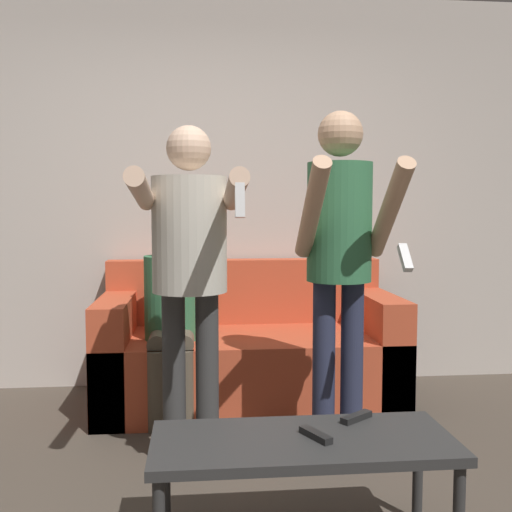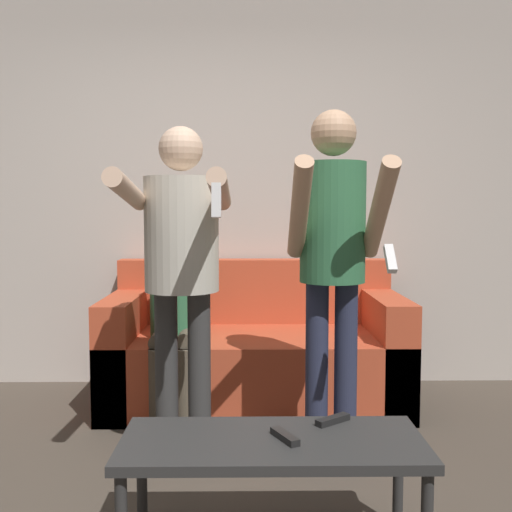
% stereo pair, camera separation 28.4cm
% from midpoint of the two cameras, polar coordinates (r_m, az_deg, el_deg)
% --- Properties ---
extents(wall_back, '(6.40, 0.06, 2.70)m').
position_cam_midpoint_polar(wall_back, '(4.22, -1.27, 6.11)').
color(wall_back, beige).
rests_on(wall_back, ground_plane).
extents(couch, '(1.85, 0.89, 0.89)m').
position_cam_midpoint_polar(couch, '(3.87, 2.04, -9.39)').
color(couch, '#C64C2D').
rests_on(couch, ground_plane).
extents(person_standing_left, '(0.47, 0.77, 1.62)m').
position_cam_midpoint_polar(person_standing_left, '(2.81, -4.26, 0.28)').
color(person_standing_left, '#383838').
rests_on(person_standing_left, ground_plane).
extents(person_standing_right, '(0.43, 0.64, 1.69)m').
position_cam_midpoint_polar(person_standing_right, '(2.86, 10.18, 0.81)').
color(person_standing_right, '#282D47').
rests_on(person_standing_right, ground_plane).
extents(person_seated, '(0.33, 0.54, 1.18)m').
position_cam_midpoint_polar(person_seated, '(3.60, -5.34, -4.65)').
color(person_seated, brown).
rests_on(person_seated, ground_plane).
extents(coffee_table, '(1.06, 0.45, 0.43)m').
position_cam_midpoint_polar(coffee_table, '(2.20, 5.47, -18.10)').
color(coffee_table, '#2D2D2D').
rests_on(coffee_table, ground_plane).
extents(remote_near, '(0.10, 0.15, 0.02)m').
position_cam_midpoint_polar(remote_near, '(2.18, 6.68, -16.76)').
color(remote_near, black).
rests_on(remote_near, coffee_table).
extents(remote_far, '(0.14, 0.12, 0.02)m').
position_cam_midpoint_polar(remote_far, '(2.36, 10.89, -15.13)').
color(remote_far, black).
rests_on(remote_far, coffee_table).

